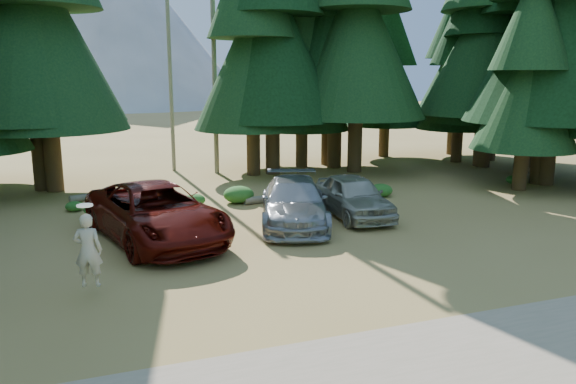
# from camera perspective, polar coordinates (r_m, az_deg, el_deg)

# --- Properties ---
(ground) EXTENTS (160.00, 160.00, 0.00)m
(ground) POSITION_cam_1_polar(r_m,az_deg,el_deg) (15.92, 1.63, -6.68)
(ground) COLOR #9E8043
(ground) RESTS_ON ground
(gravel_strip) EXTENTS (26.00, 3.50, 0.01)m
(gravel_strip) POSITION_cam_1_polar(r_m,az_deg,el_deg) (10.64, 15.16, -16.96)
(gravel_strip) COLOR tan
(gravel_strip) RESTS_ON ground
(forest_belt_north) EXTENTS (36.00, 7.00, 22.00)m
(forest_belt_north) POSITION_cam_1_polar(r_m,az_deg,el_deg) (29.99, -8.92, 2.00)
(forest_belt_north) COLOR black
(forest_belt_north) RESTS_ON ground
(snag_front) EXTENTS (0.24, 0.24, 12.00)m
(snag_front) POSITION_cam_1_polar(r_m,az_deg,el_deg) (29.25, -7.53, 13.60)
(snag_front) COLOR gray
(snag_front) RESTS_ON ground
(snag_back) EXTENTS (0.20, 0.20, 10.00)m
(snag_back) POSITION_cam_1_polar(r_m,az_deg,el_deg) (30.35, -11.87, 11.50)
(snag_back) COLOR gray
(snag_back) RESTS_ON ground
(mountain_peak) EXTENTS (48.00, 50.00, 28.00)m
(mountain_peak) POSITION_cam_1_polar(r_m,az_deg,el_deg) (102.60, -18.88, 15.52)
(mountain_peak) COLOR gray
(mountain_peak) RESTS_ON ground
(red_pickup) EXTENTS (4.36, 6.86, 1.76)m
(red_pickup) POSITION_cam_1_polar(r_m,az_deg,el_deg) (17.75, -13.27, -2.08)
(red_pickup) COLOR #520C07
(red_pickup) RESTS_ON ground
(silver_minivan_center) EXTENTS (3.74, 5.78, 1.56)m
(silver_minivan_center) POSITION_cam_1_polar(r_m,az_deg,el_deg) (19.17, 0.62, -1.04)
(silver_minivan_center) COLOR #A1A4A8
(silver_minivan_center) RESTS_ON ground
(silver_minivan_right) EXTENTS (2.08, 4.57, 1.52)m
(silver_minivan_right) POSITION_cam_1_polar(r_m,az_deg,el_deg) (20.37, 6.68, -0.41)
(silver_minivan_right) COLOR #B4B1A0
(silver_minivan_right) RESTS_ON ground
(frisbee_player) EXTENTS (0.71, 0.56, 1.93)m
(frisbee_player) POSITION_cam_1_polar(r_m,az_deg,el_deg) (13.66, -19.65, -5.55)
(frisbee_player) COLOR beige
(frisbee_player) RESTS_ON ground
(log_left) EXTENTS (3.85, 1.79, 0.29)m
(log_left) POSITION_cam_1_polar(r_m,az_deg,el_deg) (24.91, -16.97, -0.05)
(log_left) COLOR gray
(log_left) RESTS_ON ground
(log_mid) EXTENTS (2.53, 1.82, 0.24)m
(log_mid) POSITION_cam_1_polar(r_m,az_deg,el_deg) (25.14, 4.55, 0.49)
(log_mid) COLOR gray
(log_mid) RESTS_ON ground
(log_right) EXTENTS (4.62, 1.09, 0.30)m
(log_right) POSITION_cam_1_polar(r_m,az_deg,el_deg) (23.27, 0.74, -0.33)
(log_right) COLOR gray
(log_right) RESTS_ON ground
(shrub_far_left) EXTENTS (1.19, 1.19, 0.65)m
(shrub_far_left) POSITION_cam_1_polar(r_m,az_deg,el_deg) (21.27, -18.48, -1.63)
(shrub_far_left) COLOR #22651E
(shrub_far_left) RESTS_ON ground
(shrub_left) EXTENTS (0.68, 0.68, 0.37)m
(shrub_left) POSITION_cam_1_polar(r_m,az_deg,el_deg) (22.65, -20.86, -1.36)
(shrub_left) COLOR #22651E
(shrub_left) RESTS_ON ground
(shrub_center_left) EXTENTS (1.22, 1.22, 0.67)m
(shrub_center_left) POSITION_cam_1_polar(r_m,az_deg,el_deg) (22.60, -5.03, -0.26)
(shrub_center_left) COLOR #22651E
(shrub_center_left) RESTS_ON ground
(shrub_center_right) EXTENTS (0.83, 0.83, 0.46)m
(shrub_center_right) POSITION_cam_1_polar(r_m,az_deg,el_deg) (22.35, -9.45, -0.79)
(shrub_center_right) COLOR #22651E
(shrub_center_right) RESTS_ON ground
(shrub_right) EXTENTS (0.97, 0.97, 0.53)m
(shrub_right) POSITION_cam_1_polar(r_m,az_deg,el_deg) (24.04, 9.43, 0.19)
(shrub_right) COLOR #22651E
(shrub_right) RESTS_ON ground
(shrub_far_right) EXTENTS (1.47, 1.47, 0.81)m
(shrub_far_right) POSITION_cam_1_polar(r_m,az_deg,el_deg) (24.30, 5.63, 0.75)
(shrub_far_right) COLOR #22651E
(shrub_far_right) RESTS_ON ground
(shrub_edge_east) EXTENTS (0.75, 0.75, 0.41)m
(shrub_edge_east) POSITION_cam_1_polar(r_m,az_deg,el_deg) (28.44, 22.00, 1.16)
(shrub_edge_east) COLOR #22651E
(shrub_edge_east) RESTS_ON ground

